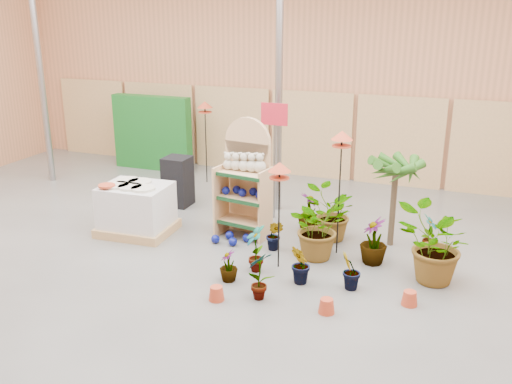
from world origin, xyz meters
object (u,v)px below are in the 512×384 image
pallet_stack (136,209)px  potted_plant_2 (318,227)px  bird_table_front (280,170)px  display_shelf (246,182)px

pallet_stack → potted_plant_2: bearing=-0.6°
bird_table_front → pallet_stack: bearing=171.0°
pallet_stack → potted_plant_2: potted_plant_2 is taller
pallet_stack → bird_table_front: size_ratio=0.76×
pallet_stack → display_shelf: bearing=16.8°
pallet_stack → potted_plant_2: (3.26, 0.12, 0.08)m
pallet_stack → potted_plant_2: size_ratio=1.23×
display_shelf → bird_table_front: size_ratio=1.23×
display_shelf → potted_plant_2: size_ratio=1.98×
display_shelf → bird_table_front: 1.58m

